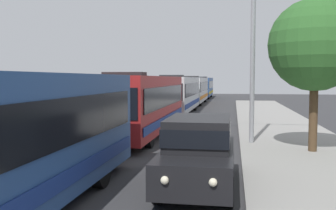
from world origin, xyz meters
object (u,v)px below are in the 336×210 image
at_px(bus_middle, 178,93).
at_px(bus_second_in_line, 143,103).
at_px(bus_fourth_in_line, 194,89).
at_px(bus_rear, 203,87).
at_px(streetlamp_mid, 253,16).
at_px(roadside_tree, 315,45).
at_px(white_suv, 199,150).

bearing_deg(bus_middle, bus_second_in_line, -90.00).
relative_size(bus_fourth_in_line, bus_rear, 1.11).
xyz_separation_m(bus_fourth_in_line, bus_rear, (-0.00, 13.37, -0.00)).
relative_size(bus_middle, bus_rear, 1.05).
height_order(streetlamp_mid, roadside_tree, streetlamp_mid).
distance_m(bus_second_in_line, bus_fourth_in_line, 25.59).
xyz_separation_m(bus_second_in_line, streetlamp_mid, (5.40, -2.25, 3.90)).
relative_size(white_suv, roadside_tree, 0.79).
distance_m(bus_second_in_line, white_suv, 9.88).
distance_m(bus_second_in_line, bus_rear, 38.96).
distance_m(white_suv, roadside_tree, 7.25).
bearing_deg(bus_second_in_line, bus_middle, 90.00).
bearing_deg(streetlamp_mid, bus_fourth_in_line, 100.97).
relative_size(bus_second_in_line, streetlamp_mid, 1.26).
bearing_deg(bus_middle, roadside_tree, -65.47).
distance_m(bus_middle, streetlamp_mid, 16.44).
height_order(bus_second_in_line, bus_middle, same).
bearing_deg(white_suv, bus_middle, 99.58).
bearing_deg(white_suv, bus_second_in_line, 112.03).
height_order(bus_fourth_in_line, streetlamp_mid, streetlamp_mid).
distance_m(streetlamp_mid, roadside_tree, 3.11).
bearing_deg(bus_rear, bus_middle, -90.00).
bearing_deg(bus_second_in_line, white_suv, -67.97).
height_order(bus_second_in_line, bus_rear, same).
relative_size(white_suv, streetlamp_mid, 0.51).
bearing_deg(bus_second_in_line, bus_fourth_in_line, 90.00).
bearing_deg(roadside_tree, bus_rear, 100.08).
xyz_separation_m(white_suv, roadside_tree, (3.93, 5.22, 3.16)).
xyz_separation_m(bus_second_in_line, roadside_tree, (7.62, -3.92, 2.50)).
distance_m(bus_fourth_in_line, bus_rear, 13.37).
relative_size(bus_second_in_line, bus_rear, 1.02).
xyz_separation_m(white_suv, streetlamp_mid, (1.70, 6.89, 4.56)).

